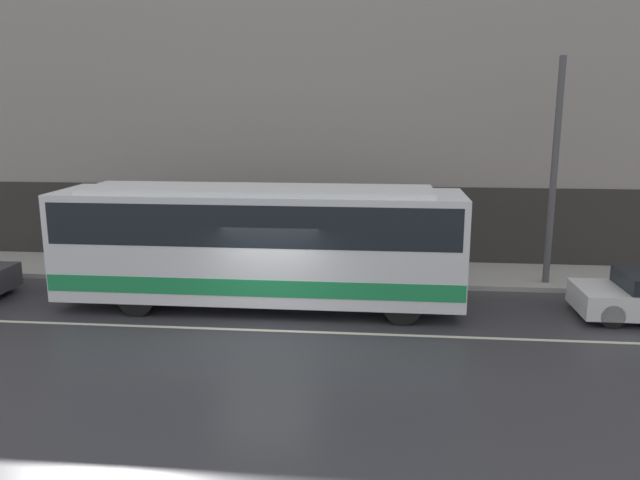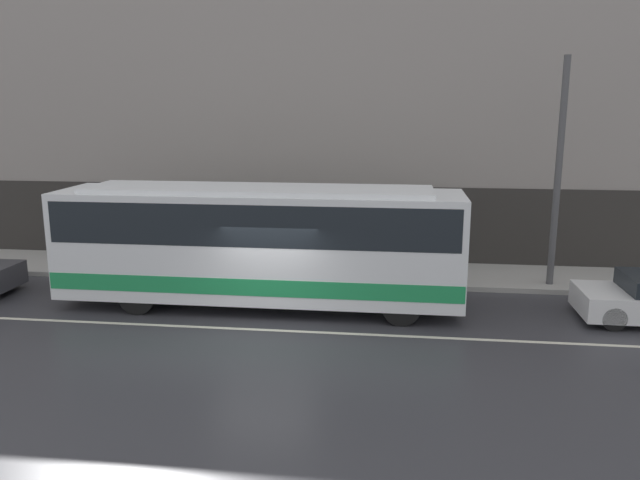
{
  "view_description": "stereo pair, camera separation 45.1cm",
  "coord_description": "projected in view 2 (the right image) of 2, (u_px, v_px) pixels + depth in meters",
  "views": [
    {
      "loc": [
        2.77,
        -14.61,
        5.54
      ],
      "look_at": [
        1.16,
        1.9,
        1.94
      ],
      "focal_mm": 35.0,
      "sensor_mm": 36.0,
      "label": 1
    },
    {
      "loc": [
        3.22,
        -14.56,
        5.54
      ],
      "look_at": [
        1.16,
        1.9,
        1.94
      ],
      "focal_mm": 35.0,
      "sensor_mm": 36.0,
      "label": 2
    }
  ],
  "objects": [
    {
      "name": "lane_stripe",
      "position": [
        265.0,
        330.0,
        15.68
      ],
      "size": [
        54.0,
        0.14,
        0.01
      ],
      "color": "beige",
      "rests_on": "ground_plane"
    },
    {
      "name": "building_facade",
      "position": [
        306.0,
        110.0,
        21.46
      ],
      "size": [
        60.0,
        0.35,
        11.14
      ],
      "color": "gray",
      "rests_on": "ground_plane"
    },
    {
      "name": "transit_bus",
      "position": [
        259.0,
        240.0,
        17.19
      ],
      "size": [
        11.08,
        2.52,
        3.37
      ],
      "color": "white",
      "rests_on": "ground_plane"
    },
    {
      "name": "utility_pole_near",
      "position": [
        558.0,
        174.0,
        18.48
      ],
      "size": [
        0.2,
        0.2,
        6.79
      ],
      "color": "#4C4C4F",
      "rests_on": "sidewalk"
    },
    {
      "name": "ground_plane",
      "position": [
        265.0,
        330.0,
        15.68
      ],
      "size": [
        60.0,
        60.0,
        0.0
      ],
      "primitive_type": "plane",
      "color": "#333338"
    },
    {
      "name": "sidewalk",
      "position": [
        299.0,
        271.0,
        20.99
      ],
      "size": [
        60.0,
        2.99,
        0.15
      ],
      "color": "#A09E99",
      "rests_on": "ground_plane"
    }
  ]
}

